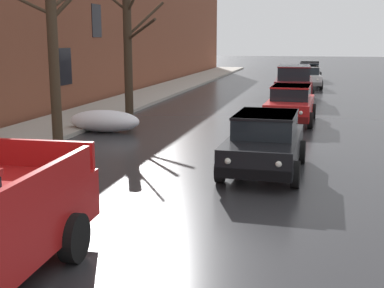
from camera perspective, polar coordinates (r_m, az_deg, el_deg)
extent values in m
cube|color=#A8A399|center=(18.86, -15.58, 1.68)|extent=(2.82, 80.00, 0.14)
cube|color=black|center=(23.44, -13.89, 8.32)|extent=(0.08, 1.10, 1.60)
cube|color=black|center=(26.61, -10.56, 13.26)|extent=(0.08, 1.10, 1.60)
ellipsoid|color=white|center=(18.10, -9.65, 2.53)|extent=(2.52, 1.22, 0.76)
ellipsoid|color=white|center=(18.05, -9.28, 2.12)|extent=(0.61, 0.51, 0.51)
cylinder|color=#423323|center=(15.79, -15.21, 11.87)|extent=(0.31, 0.31, 6.72)
cylinder|color=#423323|center=(15.75, -17.92, 14.70)|extent=(1.19, 0.90, 0.73)
cylinder|color=#382B1E|center=(21.45, -7.10, 10.01)|extent=(0.34, 0.34, 5.24)
cylinder|color=#382B1E|center=(20.61, -5.69, 12.47)|extent=(1.65, 1.32, 0.86)
cylinder|color=#382B1E|center=(21.74, -5.17, 13.60)|extent=(1.32, 1.17, 1.43)
cube|color=red|center=(6.98, -15.59, -4.07)|extent=(0.21, 2.59, 0.44)
cube|color=red|center=(8.76, -16.56, -0.98)|extent=(1.88, 0.18, 0.44)
cylinder|color=black|center=(7.72, -12.92, -10.08)|extent=(0.25, 0.73, 0.72)
cube|color=black|center=(12.49, 8.02, -0.42)|extent=(1.71, 3.85, 0.60)
cube|color=black|center=(12.57, 8.20, 2.25)|extent=(1.44, 2.02, 0.52)
cube|color=black|center=(12.54, 8.23, 3.29)|extent=(1.47, 2.06, 0.06)
cube|color=black|center=(10.74, 6.76, -3.35)|extent=(1.58, 0.16, 0.22)
cube|color=black|center=(14.33, 8.92, 0.36)|extent=(1.58, 0.16, 0.22)
cylinder|color=black|center=(11.34, 11.38, -3.32)|extent=(0.20, 0.60, 0.60)
cylinder|color=black|center=(11.55, 3.17, -2.84)|extent=(0.20, 0.60, 0.60)
cylinder|color=black|center=(13.63, 12.05, -0.84)|extent=(0.20, 0.60, 0.60)
cylinder|color=black|center=(13.81, 5.19, -0.47)|extent=(0.20, 0.60, 0.60)
sphere|color=silver|center=(10.59, 9.57, -2.19)|extent=(0.14, 0.14, 0.14)
sphere|color=silver|center=(10.73, 4.00, -1.87)|extent=(0.14, 0.14, 0.14)
cube|color=red|center=(20.15, 10.82, 4.04)|extent=(1.74, 4.16, 0.60)
cube|color=black|center=(20.29, 10.93, 5.68)|extent=(1.45, 2.18, 0.52)
cube|color=red|center=(20.26, 10.96, 6.32)|extent=(1.49, 2.23, 0.06)
cube|color=#520B0B|center=(18.19, 10.28, 2.69)|extent=(1.58, 0.17, 0.22)
cube|color=#520B0B|center=(22.15, 11.23, 4.22)|extent=(1.58, 0.17, 0.22)
cylinder|color=black|center=(18.88, 12.97, 2.53)|extent=(0.20, 0.61, 0.60)
cylinder|color=black|center=(19.01, 7.99, 2.78)|extent=(0.20, 0.61, 0.60)
cylinder|color=black|center=(21.40, 13.28, 3.55)|extent=(0.20, 0.61, 0.60)
cylinder|color=black|center=(21.52, 8.88, 3.77)|extent=(0.20, 0.61, 0.60)
sphere|color=silver|center=(18.09, 11.96, 3.41)|extent=(0.14, 0.14, 0.14)
sphere|color=silver|center=(18.18, 8.66, 3.56)|extent=(0.14, 0.14, 0.14)
cube|color=maroon|center=(27.41, 11.17, 6.27)|extent=(1.95, 4.34, 0.80)
cube|color=black|center=(27.40, 11.23, 7.82)|extent=(1.66, 3.05, 0.68)
cube|color=maroon|center=(27.38, 11.26, 8.46)|extent=(1.70, 3.11, 0.06)
cube|color=black|center=(25.35, 11.08, 5.22)|extent=(1.79, 0.17, 0.22)
cube|color=black|center=(29.52, 11.21, 6.09)|extent=(1.79, 0.17, 0.22)
cylinder|color=black|center=(26.13, 13.14, 5.05)|extent=(0.20, 0.69, 0.68)
cylinder|color=black|center=(26.15, 9.05, 5.22)|extent=(0.20, 0.69, 0.68)
cylinder|color=black|center=(28.78, 13.04, 5.63)|extent=(0.20, 0.69, 0.68)
cylinder|color=black|center=(28.80, 9.32, 5.78)|extent=(0.20, 0.69, 0.68)
sphere|color=silver|center=(25.29, 12.46, 5.97)|extent=(0.14, 0.14, 0.14)
sphere|color=silver|center=(25.30, 9.76, 6.08)|extent=(0.14, 0.14, 0.14)
cube|color=silver|center=(34.82, 12.59, 7.06)|extent=(1.94, 4.08, 0.60)
cube|color=black|center=(34.98, 12.61, 8.00)|extent=(1.55, 2.17, 0.52)
cube|color=silver|center=(34.97, 12.63, 8.38)|extent=(1.59, 2.21, 0.06)
cube|color=slate|center=(32.92, 12.79, 6.50)|extent=(1.58, 0.25, 0.22)
cube|color=slate|center=(36.76, 12.39, 7.02)|extent=(1.58, 0.25, 0.22)
cylinder|color=black|center=(33.69, 14.11, 6.34)|extent=(0.23, 0.61, 0.60)
cylinder|color=black|center=(33.58, 11.29, 6.45)|extent=(0.23, 0.61, 0.60)
cylinder|color=black|center=(36.13, 13.76, 6.69)|extent=(0.23, 0.61, 0.60)
cylinder|color=black|center=(36.02, 11.13, 6.79)|extent=(0.23, 0.61, 0.60)
sphere|color=silver|center=(32.91, 13.73, 6.91)|extent=(0.14, 0.14, 0.14)
sphere|color=silver|center=(32.84, 11.90, 6.98)|extent=(0.14, 0.14, 0.14)
cube|color=slate|center=(40.95, 12.86, 7.69)|extent=(1.66, 4.41, 0.60)
cube|color=black|center=(41.14, 12.90, 8.48)|extent=(1.41, 2.30, 0.52)
cube|color=slate|center=(41.13, 12.92, 8.80)|extent=(1.44, 2.35, 0.06)
cube|color=#303032|center=(38.82, 12.76, 7.23)|extent=(1.58, 0.14, 0.22)
cube|color=#303032|center=(43.10, 12.93, 7.62)|extent=(1.58, 0.14, 0.22)
cylinder|color=black|center=(39.60, 13.98, 7.08)|extent=(0.19, 0.60, 0.60)
cylinder|color=black|center=(39.64, 11.59, 7.19)|extent=(0.19, 0.60, 0.60)
cylinder|color=black|center=(42.31, 14.01, 7.34)|extent=(0.19, 0.60, 0.60)
cylinder|color=black|center=(42.35, 11.77, 7.45)|extent=(0.19, 0.60, 0.60)
sphere|color=silver|center=(38.76, 13.55, 7.57)|extent=(0.14, 0.14, 0.14)
sphere|color=silver|center=(38.79, 12.00, 7.64)|extent=(0.14, 0.14, 0.14)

